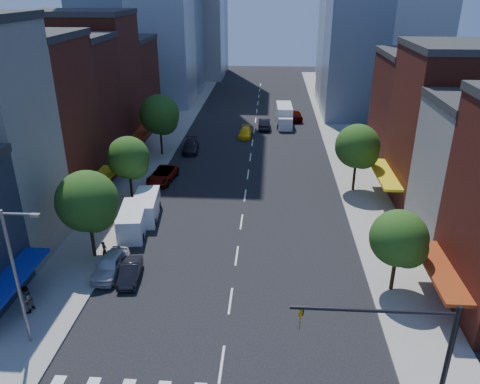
% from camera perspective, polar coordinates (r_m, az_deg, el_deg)
% --- Properties ---
extents(ground, '(220.00, 220.00, 0.00)m').
position_cam_1_polar(ground, '(29.16, -2.25, -20.22)').
color(ground, black).
rests_on(ground, ground).
extents(sidewalk_left, '(5.00, 120.00, 0.15)m').
position_cam_1_polar(sidewalk_left, '(65.78, -9.55, 5.69)').
color(sidewalk_left, gray).
rests_on(sidewalk_left, ground).
extents(sidewalk_right, '(5.00, 120.00, 0.15)m').
position_cam_1_polar(sidewalk_right, '(64.84, 12.60, 5.17)').
color(sidewalk_right, gray).
rests_on(sidewalk_right, ground).
extents(bldg_left_2, '(12.00, 9.00, 16.00)m').
position_cam_1_polar(bldg_left_2, '(49.05, -25.11, 7.15)').
color(bldg_left_2, '#5D2216').
rests_on(bldg_left_2, ground).
extents(bldg_left_3, '(12.00, 8.00, 15.00)m').
position_cam_1_polar(bldg_left_3, '(56.50, -21.10, 9.26)').
color(bldg_left_3, '#531E14').
rests_on(bldg_left_3, ground).
extents(bldg_left_4, '(12.00, 9.00, 17.00)m').
position_cam_1_polar(bldg_left_4, '(63.93, -18.19, 12.14)').
color(bldg_left_4, '#5D2216').
rests_on(bldg_left_4, ground).
extents(bldg_left_5, '(12.00, 10.00, 13.00)m').
position_cam_1_polar(bldg_left_5, '(73.04, -15.33, 12.22)').
color(bldg_left_5, '#531E14').
rests_on(bldg_left_5, ground).
extents(bldg_right_2, '(12.00, 10.00, 15.00)m').
position_cam_1_polar(bldg_right_2, '(50.12, 25.58, 6.79)').
color(bldg_right_2, '#5D2216').
rests_on(bldg_right_2, ground).
extents(bldg_right_3, '(12.00, 10.00, 13.00)m').
position_cam_1_polar(bldg_right_3, '(59.45, 22.16, 8.76)').
color(bldg_right_3, '#531E14').
rests_on(bldg_right_3, ground).
extents(traffic_signal, '(7.24, 2.24, 8.00)m').
position_cam_1_polar(traffic_signal, '(24.11, 22.21, -20.31)').
color(traffic_signal, black).
rests_on(traffic_signal, sidewalk_right).
extents(streetlight, '(2.25, 0.25, 9.00)m').
position_cam_1_polar(streetlight, '(30.06, -25.48, -8.66)').
color(streetlight, slate).
rests_on(streetlight, sidewalk_left).
extents(tree_left_near, '(4.80, 4.80, 7.30)m').
position_cam_1_polar(tree_left_near, '(37.87, -17.94, -1.36)').
color(tree_left_near, black).
rests_on(tree_left_near, sidewalk_left).
extents(tree_left_mid, '(4.20, 4.20, 6.65)m').
position_cam_1_polar(tree_left_mid, '(47.57, -13.31, 3.91)').
color(tree_left_mid, black).
rests_on(tree_left_mid, sidewalk_left).
extents(tree_left_far, '(5.00, 5.00, 7.75)m').
position_cam_1_polar(tree_left_far, '(60.28, -9.66, 9.10)').
color(tree_left_far, black).
rests_on(tree_left_far, sidewalk_left).
extents(tree_right_near, '(4.00, 4.00, 6.20)m').
position_cam_1_polar(tree_right_near, '(34.17, 19.03, -5.64)').
color(tree_right_near, black).
rests_on(tree_right_near, sidewalk_right).
extents(tree_right_far, '(4.60, 4.60, 7.20)m').
position_cam_1_polar(tree_right_far, '(50.04, 14.28, 5.21)').
color(tree_right_far, black).
rests_on(tree_right_far, sidewalk_right).
extents(parked_car_front, '(2.11, 4.69, 1.56)m').
position_cam_1_polar(parked_car_front, '(37.36, -15.52, -8.55)').
color(parked_car_front, silver).
rests_on(parked_car_front, ground).
extents(parked_car_second, '(1.78, 4.04, 1.29)m').
position_cam_1_polar(parked_car_second, '(36.42, -13.25, -9.45)').
color(parked_car_second, black).
rests_on(parked_car_second, ground).
extents(parked_car_third, '(3.06, 5.59, 1.49)m').
position_cam_1_polar(parked_car_third, '(53.30, -9.42, 2.07)').
color(parked_car_third, '#999999').
rests_on(parked_car_third, ground).
extents(parked_car_rear, '(2.40, 5.04, 1.42)m').
position_cam_1_polar(parked_car_rear, '(62.53, -6.04, 5.54)').
color(parked_car_rear, black).
rests_on(parked_car_rear, ground).
extents(cargo_van_near, '(2.83, 5.54, 2.26)m').
position_cam_1_polar(cargo_van_near, '(42.53, -12.95, -3.54)').
color(cargo_van_near, white).
rests_on(cargo_van_near, ground).
extents(cargo_van_far, '(2.67, 5.45, 2.24)m').
position_cam_1_polar(cargo_van_far, '(44.93, -11.38, -1.86)').
color(cargo_van_far, white).
rests_on(cargo_van_far, ground).
extents(taxi, '(1.99, 4.49, 1.28)m').
position_cam_1_polar(taxi, '(68.58, 0.67, 7.28)').
color(taxi, yellow).
rests_on(taxi, ground).
extents(traffic_car_oncoming, '(1.78, 4.96, 1.63)m').
position_cam_1_polar(traffic_car_oncoming, '(72.68, 2.97, 8.35)').
color(traffic_car_oncoming, black).
rests_on(traffic_car_oncoming, ground).
extents(traffic_car_far, '(2.59, 5.08, 1.65)m').
position_cam_1_polar(traffic_car_far, '(77.86, 6.73, 9.29)').
color(traffic_car_far, '#999999').
rests_on(traffic_car_far, ground).
extents(box_truck, '(2.59, 7.71, 3.07)m').
position_cam_1_polar(box_truck, '(74.67, 5.41, 9.21)').
color(box_truck, silver).
rests_on(box_truck, ground).
extents(pedestrian_near, '(0.38, 0.56, 1.53)m').
position_cam_1_polar(pedestrian_near, '(39.13, -16.20, -6.83)').
color(pedestrian_near, '#999999').
rests_on(pedestrian_near, sidewalk_left).
extents(pedestrian_far, '(0.91, 1.07, 1.95)m').
position_cam_1_polar(pedestrian_far, '(34.95, -24.58, -11.85)').
color(pedestrian_far, '#999999').
rests_on(pedestrian_far, sidewalk_left).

